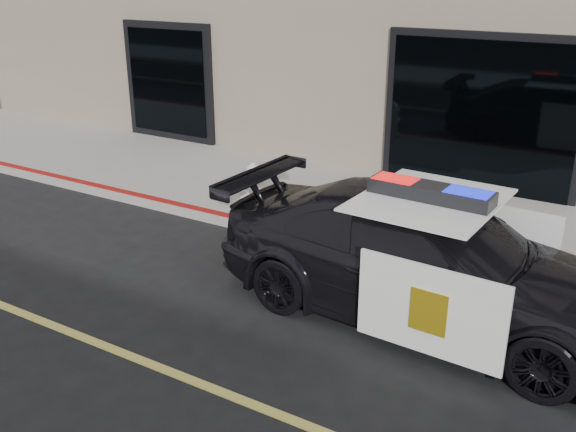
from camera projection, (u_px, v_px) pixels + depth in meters
The scene contains 3 objects.
sidewalk_n at pixel (506, 235), 9.71m from camera, with size 60.00×3.50×0.15m, color gray.
police_car at pixel (425, 259), 7.37m from camera, with size 2.57×5.20×1.64m.
fire_hydrant at pixel (253, 189), 10.30m from camera, with size 0.37×0.51×0.82m.
Camera 1 is at (1.76, -4.12, 3.88)m, focal length 40.00 mm.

